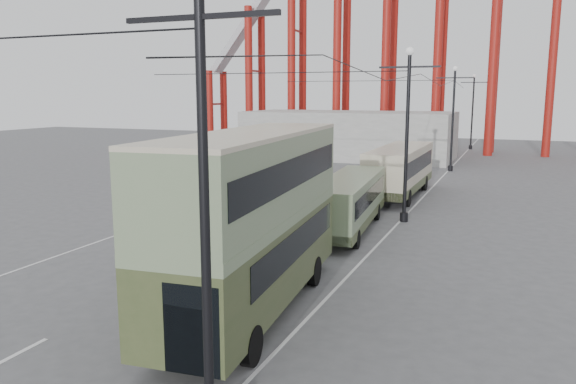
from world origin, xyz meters
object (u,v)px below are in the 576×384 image
at_px(lamp_post_near, 200,42).
at_px(single_decker_cream, 400,169).
at_px(double_decker_bus, 253,213).
at_px(pedestrian, 279,218).
at_px(single_decker_green, 349,201).

distance_m(lamp_post_near, single_decker_cream, 29.33).
xyz_separation_m(double_decker_bus, single_decker_cream, (0.22, 22.42, -1.35)).
distance_m(double_decker_bus, pedestrian, 10.59).
height_order(lamp_post_near, double_decker_bus, lamp_post_near).
xyz_separation_m(single_decker_green, pedestrian, (-3.09, -1.85, -0.78)).
distance_m(single_decker_green, single_decker_cream, 10.83).
bearing_deg(lamp_post_near, double_decker_bus, 107.81).
relative_size(lamp_post_near, double_decker_bus, 0.99).
height_order(lamp_post_near, single_decker_cream, lamp_post_near).
relative_size(double_decker_bus, single_decker_green, 1.11).
bearing_deg(pedestrian, single_decker_cream, -129.44).
distance_m(lamp_post_near, single_decker_green, 19.06).
height_order(single_decker_green, pedestrian, single_decker_green).
xyz_separation_m(lamp_post_near, double_decker_bus, (-2.01, 6.24, -4.63)).
relative_size(single_decker_green, pedestrian, 6.38).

